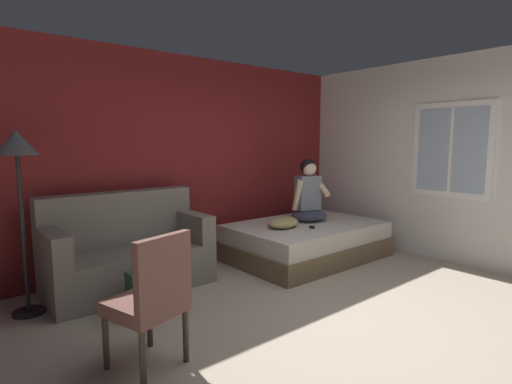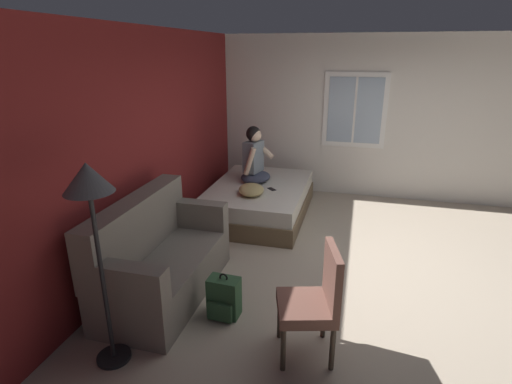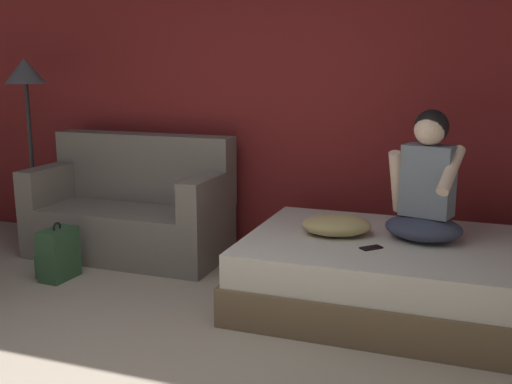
{
  "view_description": "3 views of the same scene",
  "coord_description": "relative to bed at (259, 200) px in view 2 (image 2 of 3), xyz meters",
  "views": [
    {
      "loc": [
        -2.71,
        -1.98,
        1.6
      ],
      "look_at": [
        0.16,
        1.47,
        1.03
      ],
      "focal_mm": 28.0,
      "sensor_mm": 36.0,
      "label": 1
    },
    {
      "loc": [
        -4.36,
        0.28,
        2.44
      ],
      "look_at": [
        -0.05,
        1.42,
        0.85
      ],
      "focal_mm": 28.0,
      "sensor_mm": 36.0,
      "label": 2
    },
    {
      "loc": [
        1.68,
        -2.25,
        1.64
      ],
      "look_at": [
        0.36,
        1.41,
        0.81
      ],
      "focal_mm": 42.0,
      "sensor_mm": 36.0,
      "label": 3
    }
  ],
  "objects": [
    {
      "name": "bed",
      "position": [
        0.0,
        0.0,
        0.0
      ],
      "size": [
        2.08,
        1.44,
        0.48
      ],
      "color": "brown",
      "rests_on": "ground"
    },
    {
      "name": "person_seated",
      "position": [
        0.16,
        0.11,
        0.6
      ],
      "size": [
        0.61,
        0.55,
        0.88
      ],
      "color": "#383D51",
      "rests_on": "bed"
    },
    {
      "name": "wall_side_with_window",
      "position": [
        1.4,
        -1.71,
        1.12
      ],
      "size": [
        0.19,
        6.72,
        2.7
      ],
      "color": "silver",
      "rests_on": "ground"
    },
    {
      "name": "floor_lamp",
      "position": [
        -3.33,
        0.4,
        1.19
      ],
      "size": [
        0.36,
        0.36,
        1.7
      ],
      "color": "black",
      "rests_on": "ground"
    },
    {
      "name": "side_chair",
      "position": [
        -2.83,
        -1.2,
        0.3
      ],
      "size": [
        0.57,
        0.57,
        0.98
      ],
      "color": "#382D23",
      "rests_on": "ground"
    },
    {
      "name": "cell_phone",
      "position": [
        -0.14,
        -0.24,
        0.25
      ],
      "size": [
        0.15,
        0.15,
        0.01
      ],
      "primitive_type": "cube",
      "rotation": [
        0.0,
        0.0,
        2.37
      ],
      "color": "black",
      "rests_on": "bed"
    },
    {
      "name": "ground_plane",
      "position": [
        -1.26,
        -1.72,
        -0.24
      ],
      "size": [
        40.0,
        40.0,
        0.0
      ],
      "primitive_type": "plane",
      "color": "tan"
    },
    {
      "name": "couch",
      "position": [
        -2.34,
        0.47,
        0.16
      ],
      "size": [
        1.7,
        0.82,
        1.04
      ],
      "color": "slate",
      "rests_on": "ground"
    },
    {
      "name": "throw_pillow",
      "position": [
        -0.42,
        0.0,
        0.31
      ],
      "size": [
        0.57,
        0.49,
        0.14
      ],
      "primitive_type": "ellipsoid",
      "rotation": [
        0.0,
        0.0,
        0.3
      ],
      "color": "tan",
      "rests_on": "bed"
    },
    {
      "name": "wall_back_accent",
      "position": [
        -1.26,
        1.02,
        1.11
      ],
      "size": [
        10.18,
        0.16,
        2.7
      ],
      "primitive_type": "cube",
      "color": "maroon",
      "rests_on": "ground"
    },
    {
      "name": "backpack",
      "position": [
        -2.55,
        -0.31,
        -0.04
      ],
      "size": [
        0.24,
        0.31,
        0.46
      ],
      "color": "#2D5133",
      "rests_on": "ground"
    }
  ]
}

